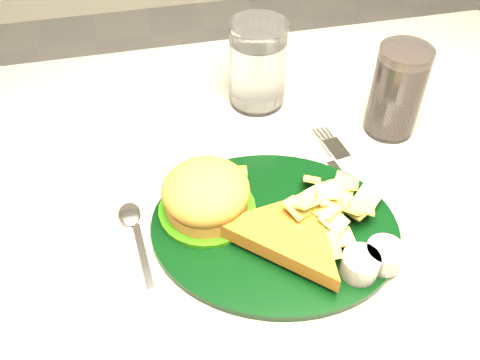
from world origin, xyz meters
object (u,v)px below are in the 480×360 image
object	(u,v)px
dinner_plate	(275,212)
water_glass	(258,64)
cola_glass	(397,91)
fork_napkin	(353,192)
table	(229,341)

from	to	relation	value
dinner_plate	water_glass	world-z (taller)	water_glass
dinner_plate	water_glass	bearing A→B (deg)	99.33
cola_glass	dinner_plate	bearing A→B (deg)	-145.02
cola_glass	fork_napkin	size ratio (longest dim) A/B	0.72
dinner_plate	fork_napkin	xyz separation A→B (m)	(0.12, 0.04, -0.03)
dinner_plate	table	bearing A→B (deg)	149.64
water_glass	cola_glass	distance (m)	0.21
dinner_plate	fork_napkin	bearing A→B (deg)	35.02
water_glass	fork_napkin	xyz separation A→B (m)	(0.08, -0.23, -0.06)
table	water_glass	bearing A→B (deg)	65.59
table	water_glass	world-z (taller)	water_glass
table	dinner_plate	xyz separation A→B (m)	(0.05, -0.06, 0.41)
water_glass	fork_napkin	world-z (taller)	water_glass
water_glass	dinner_plate	bearing A→B (deg)	-99.18
water_glass	fork_napkin	bearing A→B (deg)	-71.79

